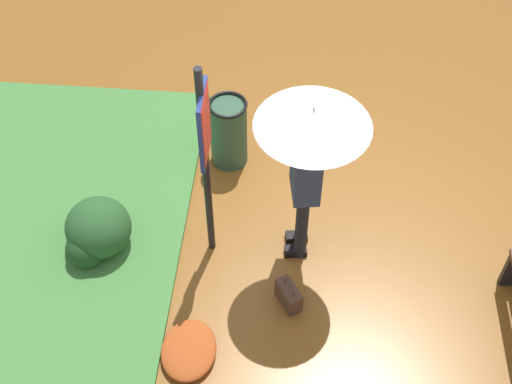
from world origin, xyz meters
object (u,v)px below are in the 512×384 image
at_px(person_with_umbrella, 310,145).
at_px(trash_bin, 229,132).
at_px(info_sign_post, 205,147).
at_px(handbag, 289,295).

distance_m(person_with_umbrella, trash_bin, 1.87).
xyz_separation_m(person_with_umbrella, info_sign_post, (-0.01, -0.88, -0.11)).
relative_size(info_sign_post, handbag, 6.22).
bearing_deg(handbag, person_with_umbrella, 171.01).
bearing_deg(info_sign_post, handbag, 53.34).
relative_size(info_sign_post, trash_bin, 2.76).
height_order(info_sign_post, trash_bin, info_sign_post).
xyz_separation_m(person_with_umbrella, handbag, (0.58, -0.09, -1.42)).
relative_size(person_with_umbrella, handbag, 5.53).
distance_m(handbag, trash_bin, 1.98).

